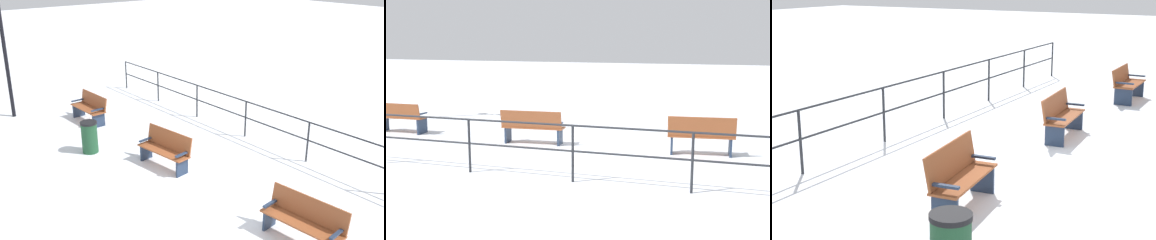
% 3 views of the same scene
% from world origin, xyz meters
% --- Properties ---
extents(ground_plane, '(80.00, 80.00, 0.00)m').
position_xyz_m(ground_plane, '(0.00, 0.00, 0.00)').
color(ground_plane, white).
rests_on(ground_plane, ground).
extents(bench_second, '(0.66, 1.58, 0.93)m').
position_xyz_m(bench_second, '(-0.13, -2.12, 0.49)').
color(bench_second, brown).
rests_on(bench_second, ground).
extents(bench_third, '(0.61, 1.65, 0.89)m').
position_xyz_m(bench_third, '(-0.22, 2.11, 0.47)').
color(bench_third, brown).
rests_on(bench_third, ground).
extents(bench_fourth, '(0.58, 1.53, 0.88)m').
position_xyz_m(bench_fourth, '(0.00, 6.34, 0.46)').
color(bench_fourth, brown).
rests_on(bench_fourth, ground).
extents(waterfront_railing, '(0.05, 17.88, 1.12)m').
position_xyz_m(waterfront_railing, '(-3.13, 0.00, 0.76)').
color(waterfront_railing, '#26282D').
rests_on(waterfront_railing, ground).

